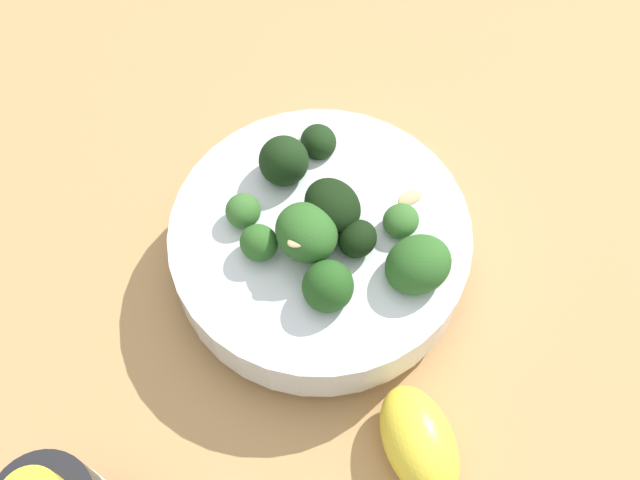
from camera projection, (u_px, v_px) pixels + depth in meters
The scene contains 3 objects.
ground_plane at pixel (273, 264), 56.99cm from camera, with size 60.90×60.90×4.34cm, color tan.
bowl_of_broccoli at pixel (322, 242), 51.13cm from camera, with size 20.19×20.19×10.02cm.
lemon_wedge at pixel (419, 442), 46.47cm from camera, with size 7.36×4.36×3.90cm, color yellow.
Camera 1 is at (-6.71, 25.10, 48.71)cm, focal length 42.32 mm.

